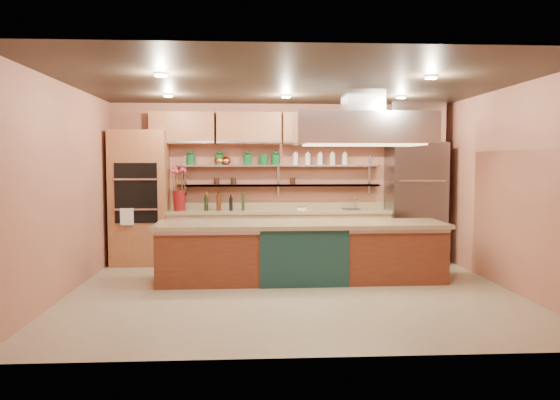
{
  "coord_description": "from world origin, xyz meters",
  "views": [
    {
      "loc": [
        -0.59,
        -7.29,
        1.77
      ],
      "look_at": [
        -0.11,
        1.0,
        1.19
      ],
      "focal_mm": 35.0,
      "sensor_mm": 36.0,
      "label": 1
    }
  ],
  "objects": [
    {
      "name": "floor",
      "position": [
        0.0,
        0.0,
        -0.01
      ],
      "size": [
        6.0,
        5.0,
        0.02
      ],
      "primitive_type": "cube",
      "color": "gray",
      "rests_on": "ground"
    },
    {
      "name": "range_hood",
      "position": [
        1.09,
        0.69,
        2.25
      ],
      "size": [
        2.0,
        1.0,
        0.45
      ],
      "primitive_type": "cube",
      "color": "#B9BBC0",
      "rests_on": "ceiling"
    },
    {
      "name": "back_counter",
      "position": [
        -0.05,
        2.2,
        0.47
      ],
      "size": [
        3.84,
        0.64,
        0.93
      ],
      "primitive_type": "cube",
      "color": "tan",
      "rests_on": "floor"
    },
    {
      "name": "oil_bottle_cluster",
      "position": [
        -1.0,
        2.15,
        1.05
      ],
      "size": [
        0.78,
        0.37,
        0.24
      ],
      "primitive_type": "cube",
      "rotation": [
        0.0,
        0.0,
        0.21
      ],
      "color": "black",
      "rests_on": "back_counter"
    },
    {
      "name": "wall_right",
      "position": [
        3.0,
        0.0,
        1.4
      ],
      "size": [
        0.04,
        5.0,
        2.8
      ],
      "primitive_type": "cube",
      "color": "#A8674F",
      "rests_on": "floor"
    },
    {
      "name": "island",
      "position": [
        0.19,
        0.69,
        0.44
      ],
      "size": [
        4.19,
        0.96,
        0.87
      ],
      "primitive_type": "cube",
      "rotation": [
        0.0,
        0.0,
        0.01
      ],
      "color": "brown",
      "rests_on": "floor"
    },
    {
      "name": "kitchen_scale",
      "position": [
        0.34,
        2.15,
        0.97
      ],
      "size": [
        0.17,
        0.14,
        0.08
      ],
      "primitive_type": "cube",
      "rotation": [
        0.0,
        0.0,
        -0.16
      ],
      "color": "silver",
      "rests_on": "back_counter"
    },
    {
      "name": "wall_back",
      "position": [
        0.0,
        2.5,
        1.4
      ],
      "size": [
        6.0,
        0.04,
        2.8
      ],
      "primitive_type": "cube",
      "color": "#A8674F",
      "rests_on": "floor"
    },
    {
      "name": "wall_shelf_upper",
      "position": [
        -0.05,
        2.37,
        1.7
      ],
      "size": [
        3.6,
        0.26,
        0.03
      ],
      "primitive_type": "cube",
      "color": "#B9BBC0",
      "rests_on": "wall_back"
    },
    {
      "name": "green_canister",
      "position": [
        -0.31,
        2.37,
        1.81
      ],
      "size": [
        0.2,
        0.2,
        0.19
      ],
      "primitive_type": "cylinder",
      "rotation": [
        0.0,
        0.0,
        -0.41
      ],
      "color": "#0F461D",
      "rests_on": "wall_shelf_upper"
    },
    {
      "name": "copper_kettle",
      "position": [
        -0.98,
        2.37,
        1.78
      ],
      "size": [
        0.2,
        0.2,
        0.14
      ],
      "primitive_type": "ellipsoid",
      "rotation": [
        0.0,
        0.0,
        0.14
      ],
      "color": "#B8532A",
      "rests_on": "wall_shelf_upper"
    },
    {
      "name": "flower_vase",
      "position": [
        -1.78,
        2.15,
        1.1
      ],
      "size": [
        0.23,
        0.23,
        0.35
      ],
      "primitive_type": "cylinder",
      "rotation": [
        0.0,
        0.0,
        0.18
      ],
      "color": "#630E11",
      "rests_on": "back_counter"
    },
    {
      "name": "bar_faucet",
      "position": [
        1.29,
        2.25,
        1.04
      ],
      "size": [
        0.04,
        0.04,
        0.22
      ],
      "primitive_type": "cylinder",
      "rotation": [
        0.0,
        0.0,
        0.31
      ],
      "color": "white",
      "rests_on": "back_counter"
    },
    {
      "name": "ceiling_downlights",
      "position": [
        0.0,
        0.2,
        2.77
      ],
      "size": [
        4.0,
        2.8,
        0.02
      ],
      "primitive_type": "cube",
      "color": "#FFE5A5",
      "rests_on": "ceiling"
    },
    {
      "name": "wall_front",
      "position": [
        0.0,
        -2.5,
        1.4
      ],
      "size": [
        6.0,
        0.04,
        2.8
      ],
      "primitive_type": "cube",
      "color": "#A8674F",
      "rests_on": "floor"
    },
    {
      "name": "oven_stack",
      "position": [
        -2.45,
        2.18,
        1.15
      ],
      "size": [
        0.95,
        0.64,
        2.3
      ],
      "primitive_type": "cube",
      "color": "#995B37",
      "rests_on": "floor"
    },
    {
      "name": "wall_shelf_lower",
      "position": [
        -0.05,
        2.37,
        1.35
      ],
      "size": [
        3.6,
        0.26,
        0.03
      ],
      "primitive_type": "cube",
      "color": "#B9BBC0",
      "rests_on": "wall_back"
    },
    {
      "name": "ceiling",
      "position": [
        0.0,
        0.0,
        2.8
      ],
      "size": [
        6.0,
        5.0,
        0.02
      ],
      "primitive_type": "cube",
      "color": "black",
      "rests_on": "wall_back"
    },
    {
      "name": "upper_cabinets",
      "position": [
        0.0,
        2.32,
        2.35
      ],
      "size": [
        4.6,
        0.36,
        0.55
      ],
      "primitive_type": "cube",
      "color": "#995B37",
      "rests_on": "wall_back"
    },
    {
      "name": "refrigerator",
      "position": [
        2.35,
        2.14,
        1.05
      ],
      "size": [
        0.95,
        0.72,
        2.1
      ],
      "primitive_type": "cube",
      "color": "slate",
      "rests_on": "floor"
    },
    {
      "name": "wall_left",
      "position": [
        -3.0,
        0.0,
        1.4
      ],
      "size": [
        0.04,
        5.0,
        2.8
      ],
      "primitive_type": "cube",
      "color": "#A8674F",
      "rests_on": "floor"
    }
  ]
}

